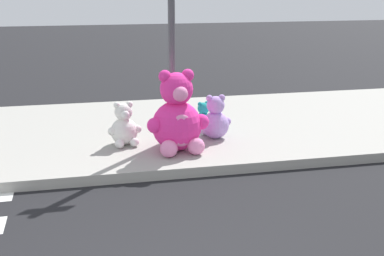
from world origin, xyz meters
TOP-DOWN VIEW (x-y plane):
  - sidewalk at (0.00, 5.20)m, footprint 28.00×4.40m
  - sign_pole at (1.00, 4.40)m, footprint 0.56×0.11m
  - plush_pink_large at (0.97, 3.81)m, footprint 0.96×0.84m
  - plush_teal at (1.61, 4.83)m, footprint 0.37×0.36m
  - plush_white at (0.21, 4.27)m, footprint 0.53×0.48m
  - plush_lavender at (1.69, 4.33)m, footprint 0.56×0.49m

SIDE VIEW (x-z plane):
  - sidewalk at x=0.00m, z-range 0.00..0.15m
  - plush_teal at x=1.61m, z-range 0.10..0.61m
  - plush_white at x=0.21m, z-range 0.08..0.77m
  - plush_lavender at x=1.69m, z-range 0.08..0.81m
  - plush_pink_large at x=0.97m, z-range 0.03..1.26m
  - sign_pole at x=1.00m, z-range 0.25..3.45m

